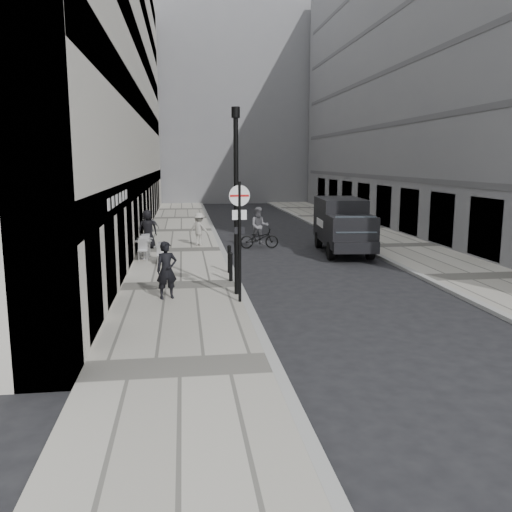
{
  "coord_description": "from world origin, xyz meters",
  "views": [
    {
      "loc": [
        -1.85,
        -8.13,
        4.33
      ],
      "look_at": [
        0.38,
        8.47,
        1.4
      ],
      "focal_mm": 38.0,
      "sensor_mm": 36.0,
      "label": 1
    }
  ],
  "objects_px": {
    "sign_post": "(240,226)",
    "cyclist": "(259,232)",
    "walking_man": "(167,270)",
    "panel_van": "(343,223)",
    "lamppost": "(236,193)"
  },
  "relations": [
    {
      "from": "panel_van",
      "to": "walking_man",
      "type": "bearing_deg",
      "value": -129.27
    },
    {
      "from": "sign_post",
      "to": "cyclist",
      "type": "relative_size",
      "value": 1.74
    },
    {
      "from": "walking_man",
      "to": "panel_van",
      "type": "xyz_separation_m",
      "value": [
        8.08,
        8.29,
        0.43
      ]
    },
    {
      "from": "lamppost",
      "to": "cyclist",
      "type": "bearing_deg",
      "value": 77.86
    },
    {
      "from": "lamppost",
      "to": "panel_van",
      "type": "distance_m",
      "value": 10.1
    },
    {
      "from": "panel_van",
      "to": "cyclist",
      "type": "height_order",
      "value": "panel_van"
    },
    {
      "from": "sign_post",
      "to": "panel_van",
      "type": "bearing_deg",
      "value": 53.46
    },
    {
      "from": "sign_post",
      "to": "lamppost",
      "type": "xyz_separation_m",
      "value": [
        -0.0,
        0.97,
        0.93
      ]
    },
    {
      "from": "panel_van",
      "to": "cyclist",
      "type": "distance_m",
      "value": 4.23
    },
    {
      "from": "walking_man",
      "to": "sign_post",
      "type": "distance_m",
      "value": 2.71
    },
    {
      "from": "sign_post",
      "to": "cyclist",
      "type": "distance_m",
      "value": 11.12
    },
    {
      "from": "walking_man",
      "to": "cyclist",
      "type": "height_order",
      "value": "cyclist"
    },
    {
      "from": "panel_van",
      "to": "cyclist",
      "type": "relative_size",
      "value": 2.69
    },
    {
      "from": "sign_post",
      "to": "panel_van",
      "type": "distance_m",
      "value": 10.76
    },
    {
      "from": "walking_man",
      "to": "sign_post",
      "type": "height_order",
      "value": "sign_post"
    }
  ]
}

